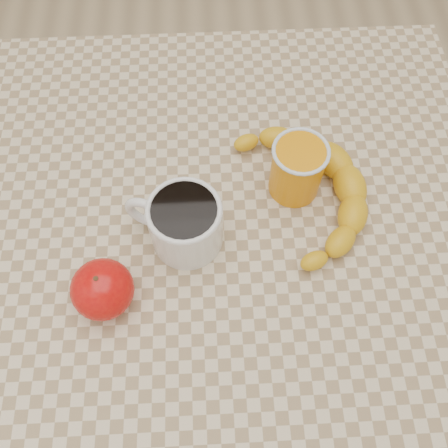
{
  "coord_description": "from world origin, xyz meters",
  "views": [
    {
      "loc": [
        -0.02,
        -0.32,
        1.38
      ],
      "look_at": [
        0.0,
        0.0,
        0.77
      ],
      "focal_mm": 40.0,
      "sensor_mm": 36.0,
      "label": 1
    }
  ],
  "objects_px": {
    "coffee_mug": "(184,222)",
    "apple": "(102,289)",
    "banana": "(308,189)",
    "table": "(224,255)",
    "orange_juice_glass": "(297,169)"
  },
  "relations": [
    {
      "from": "coffee_mug",
      "to": "apple",
      "type": "distance_m",
      "value": 0.14
    },
    {
      "from": "table",
      "to": "apple",
      "type": "bearing_deg",
      "value": -149.09
    },
    {
      "from": "table",
      "to": "coffee_mug",
      "type": "relative_size",
      "value": 5.38
    },
    {
      "from": "table",
      "to": "banana",
      "type": "height_order",
      "value": "banana"
    },
    {
      "from": "orange_juice_glass",
      "to": "banana",
      "type": "height_order",
      "value": "orange_juice_glass"
    },
    {
      "from": "coffee_mug",
      "to": "orange_juice_glass",
      "type": "xyz_separation_m",
      "value": [
        0.16,
        0.08,
        0.0
      ]
    },
    {
      "from": "banana",
      "to": "coffee_mug",
      "type": "bearing_deg",
      "value": -173.32
    },
    {
      "from": "orange_juice_glass",
      "to": "apple",
      "type": "height_order",
      "value": "orange_juice_glass"
    },
    {
      "from": "coffee_mug",
      "to": "apple",
      "type": "xyz_separation_m",
      "value": [
        -0.1,
        -0.09,
        -0.01
      ]
    },
    {
      "from": "coffee_mug",
      "to": "banana",
      "type": "relative_size",
      "value": 0.47
    },
    {
      "from": "coffee_mug",
      "to": "table",
      "type": "bearing_deg",
      "value": 8.72
    },
    {
      "from": "orange_juice_glass",
      "to": "apple",
      "type": "distance_m",
      "value": 0.31
    },
    {
      "from": "apple",
      "to": "banana",
      "type": "bearing_deg",
      "value": 27.08
    },
    {
      "from": "coffee_mug",
      "to": "orange_juice_glass",
      "type": "relative_size",
      "value": 1.61
    },
    {
      "from": "orange_juice_glass",
      "to": "banana",
      "type": "distance_m",
      "value": 0.04
    }
  ]
}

